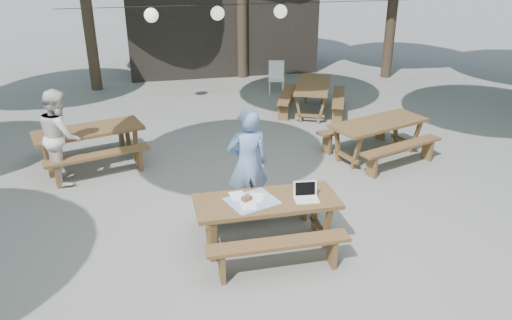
{
  "coord_description": "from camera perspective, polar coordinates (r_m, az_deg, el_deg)",
  "views": [
    {
      "loc": [
        -2.03,
        -6.55,
        4.05
      ],
      "look_at": [
        -0.55,
        0.07,
        1.05
      ],
      "focal_mm": 35.0,
      "sensor_mm": 36.0,
      "label": 1
    }
  ],
  "objects": [
    {
      "name": "paper_lanterns",
      "position": [
        12.79,
        -4.36,
        16.4
      ],
      "size": [
        9.0,
        0.34,
        0.38
      ],
      "color": "black",
      "rests_on": "ground"
    },
    {
      "name": "tabletop_clutter",
      "position": [
        6.89,
        -0.62,
        -4.64
      ],
      "size": [
        0.79,
        0.73,
        0.08
      ],
      "color": "#3262AC",
      "rests_on": "main_picnic_table"
    },
    {
      "name": "picnic_table_ne",
      "position": [
        10.33,
        13.7,
        2.39
      ],
      "size": [
        2.31,
        2.11,
        0.75
      ],
      "rotation": [
        0.0,
        0.0,
        0.33
      ],
      "color": "#55361E",
      "rests_on": "ground"
    },
    {
      "name": "ground",
      "position": [
        7.96,
        4.02,
        -6.79
      ],
      "size": [
        80.0,
        80.0,
        0.0
      ],
      "primitive_type": "plane",
      "color": "#64635F",
      "rests_on": "ground"
    },
    {
      "name": "picnic_table_far_e",
      "position": [
        12.8,
        6.48,
        7.09
      ],
      "size": [
        2.19,
        2.36,
        0.75
      ],
      "rotation": [
        0.0,
        0.0,
        1.18
      ],
      "color": "#55361E",
      "rests_on": "ground"
    },
    {
      "name": "pavilion",
      "position": [
        17.43,
        -4.22,
        15.06
      ],
      "size": [
        6.0,
        3.0,
        2.8
      ],
      "primitive_type": "cube",
      "color": "black",
      "rests_on": "ground"
    },
    {
      "name": "main_picnic_table",
      "position": [
        7.11,
        1.24,
        -7.12
      ],
      "size": [
        2.0,
        1.58,
        0.75
      ],
      "color": "#55361E",
      "rests_on": "ground"
    },
    {
      "name": "laptop",
      "position": [
        6.97,
        5.72,
        -3.96
      ],
      "size": [
        0.35,
        0.29,
        0.24
      ],
      "rotation": [
        0.0,
        0.0,
        -0.1
      ],
      "color": "white",
      "rests_on": "main_picnic_table"
    },
    {
      "name": "picnic_table_nw",
      "position": [
        10.16,
        -18.37,
        1.47
      ],
      "size": [
        2.27,
        2.05,
        0.75
      ],
      "rotation": [
        0.0,
        0.0,
        0.28
      ],
      "color": "#55361E",
      "rests_on": "ground"
    },
    {
      "name": "woman",
      "position": [
        7.68,
        -0.96,
        -0.43
      ],
      "size": [
        0.66,
        0.44,
        1.78
      ],
      "primitive_type": "imported",
      "rotation": [
        0.0,
        0.0,
        3.16
      ],
      "color": "#7295D0",
      "rests_on": "ground"
    },
    {
      "name": "second_person",
      "position": [
        9.54,
        -21.45,
        2.57
      ],
      "size": [
        0.83,
        0.96,
        1.71
      ],
      "primitive_type": "imported",
      "rotation": [
        0.0,
        0.0,
        1.82
      ],
      "color": "white",
      "rests_on": "ground"
    },
    {
      "name": "plastic_chair",
      "position": [
        14.49,
        2.33,
        8.67
      ],
      "size": [
        0.53,
        0.53,
        0.9
      ],
      "rotation": [
        0.0,
        0.0,
        -0.24
      ],
      "color": "white",
      "rests_on": "ground"
    }
  ]
}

